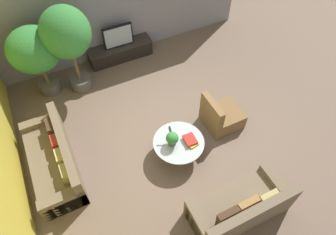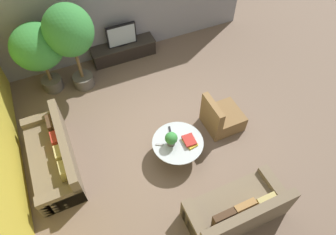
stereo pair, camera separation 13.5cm
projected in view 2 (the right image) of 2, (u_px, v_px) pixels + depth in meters
name	position (u px, v px, depth m)	size (l,w,h in m)	color
ground_plane	(170.00, 132.00, 6.89)	(24.00, 24.00, 0.00)	brown
back_wall_stone	(117.00, 2.00, 7.58)	(7.40, 0.12, 3.00)	gray
media_console	(124.00, 51.00, 8.37)	(1.79, 0.50, 0.44)	black
television	(121.00, 35.00, 7.97)	(0.81, 0.13, 0.62)	black
coffee_table	(178.00, 146.00, 6.29)	(1.07, 1.07, 0.44)	#756656
couch_by_wall	(54.00, 157.00, 6.14)	(0.84, 2.13, 0.84)	brown
couch_near_entry	(237.00, 210.00, 5.44)	(1.84, 0.84, 0.84)	brown
armchair_wicker	(221.00, 118.00, 6.81)	(0.80, 0.76, 0.86)	brown
potted_palm_tall	(38.00, 49.00, 6.79)	(1.19, 1.19, 1.85)	#514C47
potted_palm_corner	(69.00, 34.00, 6.61)	(1.11, 1.11, 2.27)	#514C47
potted_plant_tabletop	(171.00, 139.00, 6.02)	(0.26, 0.26, 0.33)	#514C47
book_stack	(189.00, 141.00, 6.15)	(0.26, 0.34, 0.08)	gold
remote_black	(170.00, 129.00, 6.38)	(0.04, 0.16, 0.02)	black
remote_silver	(160.00, 145.00, 6.14)	(0.04, 0.16, 0.02)	gray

